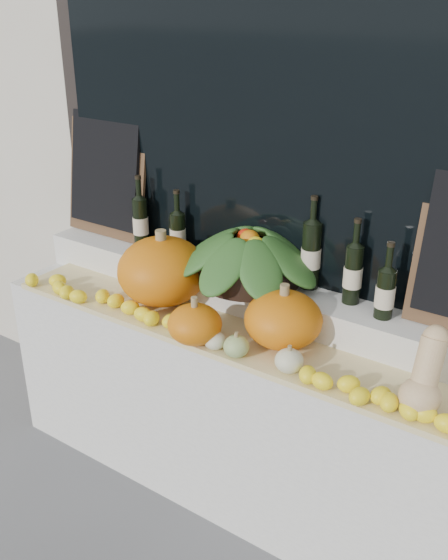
% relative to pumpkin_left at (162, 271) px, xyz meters
% --- Properties ---
extents(display_sill, '(2.30, 0.55, 0.88)m').
position_rel_pumpkin_left_xyz_m(display_sill, '(0.36, 0.04, -0.62)').
color(display_sill, silver).
rests_on(display_sill, ground).
extents(rear_tier, '(2.30, 0.25, 0.16)m').
position_rel_pumpkin_left_xyz_m(rear_tier, '(0.36, 0.19, -0.10)').
color(rear_tier, silver).
rests_on(rear_tier, display_sill).
extents(straw_bedding, '(2.10, 0.32, 0.02)m').
position_rel_pumpkin_left_xyz_m(straw_bedding, '(0.36, -0.09, -0.16)').
color(straw_bedding, tan).
rests_on(straw_bedding, display_sill).
extents(pumpkin_left, '(0.44, 0.44, 0.30)m').
position_rel_pumpkin_left_xyz_m(pumpkin_left, '(0.00, 0.00, 0.00)').
color(pumpkin_left, orange).
rests_on(pumpkin_left, straw_bedding).
extents(pumpkin_right, '(0.39, 0.39, 0.22)m').
position_rel_pumpkin_left_xyz_m(pumpkin_right, '(0.64, -0.03, -0.04)').
color(pumpkin_right, orange).
rests_on(pumpkin_right, straw_bedding).
extents(pumpkin_center, '(0.29, 0.29, 0.16)m').
position_rel_pumpkin_left_xyz_m(pumpkin_center, '(0.34, -0.21, -0.07)').
color(pumpkin_center, orange).
rests_on(pumpkin_center, straw_bedding).
extents(butternut_squash, '(0.14, 0.21, 0.29)m').
position_rel_pumpkin_left_xyz_m(butternut_squash, '(1.23, -0.13, -0.03)').
color(butternut_squash, tan).
rests_on(butternut_squash, straw_bedding).
extents(decorative_gourds, '(0.58, 0.13, 0.14)m').
position_rel_pumpkin_left_xyz_m(decorative_gourds, '(0.45, -0.20, -0.10)').
color(decorative_gourds, '#356D20').
rests_on(decorative_gourds, straw_bedding).
extents(lemon_heap, '(2.20, 0.16, 0.06)m').
position_rel_pumpkin_left_xyz_m(lemon_heap, '(0.36, -0.20, -0.12)').
color(lemon_heap, yellow).
rests_on(lemon_heap, straw_bedding).
extents(produce_bowl, '(0.69, 0.69, 0.24)m').
position_rel_pumpkin_left_xyz_m(produce_bowl, '(0.35, 0.17, 0.10)').
color(produce_bowl, black).
rests_on(produce_bowl, rear_tier).
extents(wine_bottle_far_left, '(0.08, 0.08, 0.36)m').
position_rel_pumpkin_left_xyz_m(wine_bottle_far_left, '(-0.29, 0.20, 0.11)').
color(wine_bottle_far_left, black).
rests_on(wine_bottle_far_left, rear_tier).
extents(wine_bottle_near_left, '(0.08, 0.08, 0.32)m').
position_rel_pumpkin_left_xyz_m(wine_bottle_near_left, '(-0.08, 0.21, 0.09)').
color(wine_bottle_near_left, black).
rests_on(wine_bottle_near_left, rear_tier).
extents(wine_bottle_tall, '(0.08, 0.08, 0.40)m').
position_rel_pumpkin_left_xyz_m(wine_bottle_tall, '(0.60, 0.26, 0.13)').
color(wine_bottle_tall, black).
rests_on(wine_bottle_tall, rear_tier).
extents(wine_bottle_near_right, '(0.08, 0.08, 0.36)m').
position_rel_pumpkin_left_xyz_m(wine_bottle_near_right, '(0.81, 0.22, 0.11)').
color(wine_bottle_near_right, black).
rests_on(wine_bottle_near_right, rear_tier).
extents(wine_bottle_far_right, '(0.08, 0.08, 0.31)m').
position_rel_pumpkin_left_xyz_m(wine_bottle_far_right, '(0.96, 0.17, 0.09)').
color(wine_bottle_far_right, black).
rests_on(wine_bottle_far_right, rear_tier).
extents(chalkboard_left, '(0.50, 0.13, 0.62)m').
position_rel_pumpkin_left_xyz_m(chalkboard_left, '(-0.56, 0.25, 0.30)').
color(chalkboard_left, '#4C331E').
rests_on(chalkboard_left, rear_tier).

